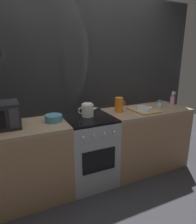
# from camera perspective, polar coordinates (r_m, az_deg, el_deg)

# --- Properties ---
(ground_plane) EXTENTS (8.00, 8.00, 0.00)m
(ground_plane) POSITION_cam_1_polar(r_m,az_deg,el_deg) (2.92, -2.43, -18.56)
(ground_plane) COLOR #2D2D33
(back_wall) EXTENTS (3.60, 0.05, 2.40)m
(back_wall) POSITION_cam_1_polar(r_m,az_deg,el_deg) (2.75, -5.38, 6.38)
(back_wall) COLOR gray
(back_wall) RESTS_ON ground_plane
(counter_left) EXTENTS (1.20, 0.60, 0.90)m
(counter_left) POSITION_cam_1_polar(r_m,az_deg,el_deg) (2.53, -22.28, -13.78)
(counter_left) COLOR #997251
(counter_left) RESTS_ON ground_plane
(stove_unit) EXTENTS (0.60, 0.63, 0.90)m
(stove_unit) POSITION_cam_1_polar(r_m,az_deg,el_deg) (2.69, -2.53, -10.65)
(stove_unit) COLOR #9E9EA3
(stove_unit) RESTS_ON ground_plane
(counter_right) EXTENTS (1.20, 0.60, 0.90)m
(counter_right) POSITION_cam_1_polar(r_m,az_deg,el_deg) (3.12, 13.01, -7.20)
(counter_right) COLOR #997251
(counter_right) RESTS_ON ground_plane
(kettle) EXTENTS (0.28, 0.15, 0.17)m
(kettle) POSITION_cam_1_polar(r_m,az_deg,el_deg) (2.54, -2.90, 0.57)
(kettle) COLOR white
(kettle) RESTS_ON stove_unit
(mixing_bowl) EXTENTS (0.20, 0.20, 0.08)m
(mixing_bowl) POSITION_cam_1_polar(r_m,az_deg,el_deg) (2.40, -12.33, -1.71)
(mixing_bowl) COLOR teal
(mixing_bowl) RESTS_ON counter_left
(pitcher) EXTENTS (0.16, 0.11, 0.20)m
(pitcher) POSITION_cam_1_polar(r_m,az_deg,el_deg) (2.73, 5.91, 2.03)
(pitcher) COLOR orange
(pitcher) RESTS_ON counter_right
(dish_pile) EXTENTS (0.30, 0.40, 0.07)m
(dish_pile) POSITION_cam_1_polar(r_m,az_deg,el_deg) (2.85, 12.72, 0.74)
(dish_pile) COLOR tan
(dish_pile) RESTS_ON counter_right
(spice_jar) EXTENTS (0.08, 0.08, 0.10)m
(spice_jar) POSITION_cam_1_polar(r_m,az_deg,el_deg) (3.10, 16.95, 2.17)
(spice_jar) COLOR silver
(spice_jar) RESTS_ON counter_right
(spray_bottle) EXTENTS (0.08, 0.06, 0.20)m
(spray_bottle) POSITION_cam_1_polar(r_m,az_deg,el_deg) (3.31, 20.16, 3.21)
(spray_bottle) COLOR pink
(spray_bottle) RESTS_ON counter_right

